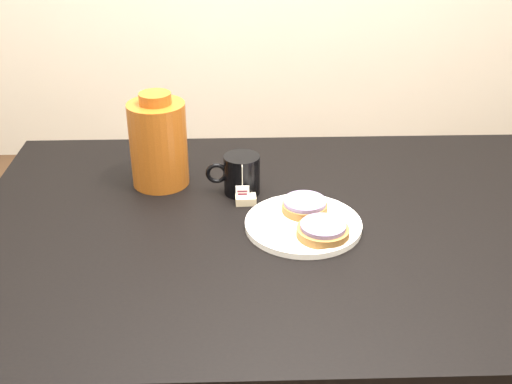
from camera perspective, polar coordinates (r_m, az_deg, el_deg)
table at (r=1.39m, az=4.07°, el=-5.67°), size 1.40×0.90×0.75m
plate at (r=1.33m, az=4.22°, el=-2.82°), size 0.24×0.24×0.02m
bagel_back at (r=1.36m, az=4.35°, el=-1.22°), size 0.13×0.13×0.03m
bagel_front at (r=1.27m, az=5.96°, el=-3.41°), size 0.12×0.12×0.03m
mug at (r=1.44m, az=-1.35°, el=1.59°), size 0.12×0.09×0.09m
teabag_pouch at (r=1.41m, az=-0.91°, el=-0.67°), size 0.05×0.03×0.02m
bagel_package at (r=1.48m, az=-8.67°, el=4.36°), size 0.13×0.13×0.22m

